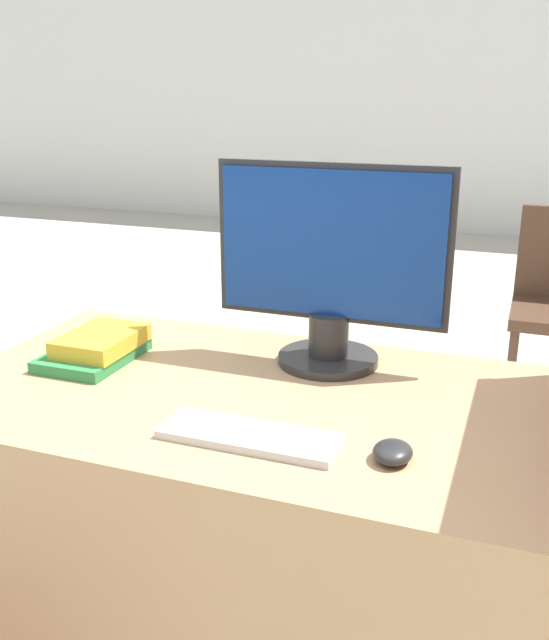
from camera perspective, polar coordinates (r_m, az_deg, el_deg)
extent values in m
cube|color=white|center=(7.09, 17.15, 17.82)|extent=(12.00, 0.06, 2.80)
cube|color=tan|center=(1.69, -0.85, -17.27)|extent=(1.38, 0.75, 0.73)
cylinder|color=#282828|center=(1.67, 4.30, -3.11)|extent=(0.23, 0.23, 0.02)
cylinder|color=#282828|center=(1.65, 4.34, -1.18)|extent=(0.09, 0.09, 0.10)
cube|color=#282828|center=(1.60, 4.57, 6.12)|extent=(0.54, 0.01, 0.35)
cube|color=navy|center=(1.59, 4.53, 6.08)|extent=(0.51, 0.02, 0.33)
cube|color=silver|center=(1.32, -2.00, -9.27)|extent=(0.33, 0.11, 0.02)
ellipsoid|color=#262626|center=(1.26, 9.43, -10.38)|extent=(0.07, 0.08, 0.03)
cube|color=#2D7F42|center=(1.73, -14.33, -2.74)|extent=(0.18, 0.25, 0.03)
cube|color=gold|center=(1.72, -13.71, -1.62)|extent=(0.15, 0.21, 0.04)
cylinder|color=#4C3323|center=(3.13, 18.33, -4.25)|extent=(0.04, 0.04, 0.40)
cylinder|color=#4C3323|center=(3.49, 18.64, -1.99)|extent=(0.04, 0.04, 0.40)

